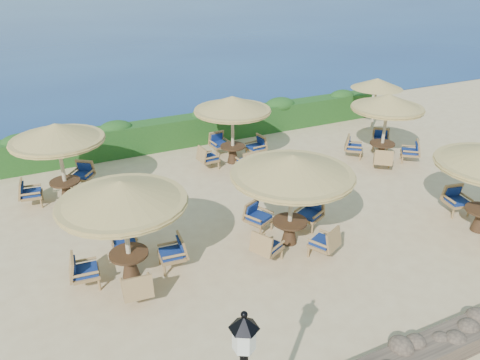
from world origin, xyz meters
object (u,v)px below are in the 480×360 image
cafe_set_0 (124,211)px  cafe_set_4 (233,117)px  cafe_set_3 (58,145)px  cafe_set_5 (386,116)px  extra_parasol (377,83)px  cafe_set_1 (292,180)px

cafe_set_0 → cafe_set_4: 7.64m
cafe_set_3 → cafe_set_5: (11.62, -1.83, -0.13)m
extra_parasol → cafe_set_1: cafe_set_1 is taller
cafe_set_4 → cafe_set_5: 5.86m
cafe_set_3 → cafe_set_4: 6.25m
cafe_set_0 → cafe_set_3: 5.05m
extra_parasol → cafe_set_5: 3.65m
cafe_set_5 → cafe_set_1: bearing=-151.0°
cafe_set_0 → cafe_set_1: 4.38m
cafe_set_3 → cafe_set_5: bearing=-8.9°
cafe_set_4 → cafe_set_5: bearing=-23.0°
cafe_set_4 → cafe_set_5: (5.39, -2.29, -0.04)m
cafe_set_1 → cafe_set_4: size_ratio=1.14×
cafe_set_0 → cafe_set_4: (5.37, 5.44, -0.04)m
extra_parasol → cafe_set_3: 13.74m
cafe_set_1 → cafe_set_5: (6.40, 3.55, -0.13)m
cafe_set_3 → cafe_set_4: size_ratio=1.01×
cafe_set_3 → extra_parasol: bearing=4.8°
cafe_set_3 → cafe_set_5: 11.76m
extra_parasol → cafe_set_3: (-13.69, -1.16, -0.23)m
cafe_set_0 → cafe_set_3: (-0.86, 4.98, 0.05)m
cafe_set_1 → cafe_set_5: bearing=29.0°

